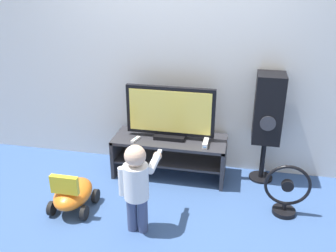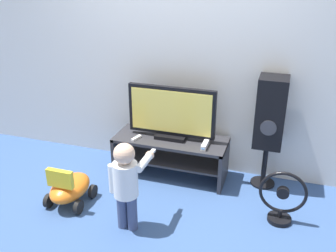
% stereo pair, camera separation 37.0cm
% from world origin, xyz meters
% --- Properties ---
extents(ground_plane, '(16.00, 16.00, 0.00)m').
position_xyz_m(ground_plane, '(0.00, 0.00, 0.00)').
color(ground_plane, '#38568C').
extents(wall_back, '(10.00, 0.06, 2.60)m').
position_xyz_m(wall_back, '(0.00, 0.53, 1.30)').
color(wall_back, silver).
rests_on(wall_back, ground_plane).
extents(tv_stand, '(1.16, 0.45, 0.42)m').
position_xyz_m(tv_stand, '(0.00, 0.23, 0.29)').
color(tv_stand, '#2D2D33').
rests_on(tv_stand, ground_plane).
extents(television, '(0.90, 0.20, 0.55)m').
position_xyz_m(television, '(0.00, 0.25, 0.69)').
color(television, black).
rests_on(television, tv_stand).
extents(game_console, '(0.05, 0.18, 0.05)m').
position_xyz_m(game_console, '(0.38, 0.14, 0.45)').
color(game_console, white).
rests_on(game_console, tv_stand).
extents(remote_primary, '(0.07, 0.13, 0.03)m').
position_xyz_m(remote_primary, '(-0.33, 0.11, 0.44)').
color(remote_primary, white).
rests_on(remote_primary, tv_stand).
extents(child, '(0.30, 0.46, 0.80)m').
position_xyz_m(child, '(-0.08, -0.71, 0.47)').
color(child, '#3F4C72').
rests_on(child, ground_plane).
extents(speaker_tower, '(0.27, 0.29, 1.13)m').
position_xyz_m(speaker_tower, '(0.96, 0.34, 0.76)').
color(speaker_tower, black).
rests_on(speaker_tower, ground_plane).
extents(floor_fan, '(0.40, 0.21, 0.50)m').
position_xyz_m(floor_fan, '(1.15, -0.23, 0.22)').
color(floor_fan, black).
rests_on(floor_fan, ground_plane).
extents(ride_on_toy, '(0.35, 0.48, 0.42)m').
position_xyz_m(ride_on_toy, '(-0.74, -0.56, 0.16)').
color(ride_on_toy, orange).
rests_on(ride_on_toy, ground_plane).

